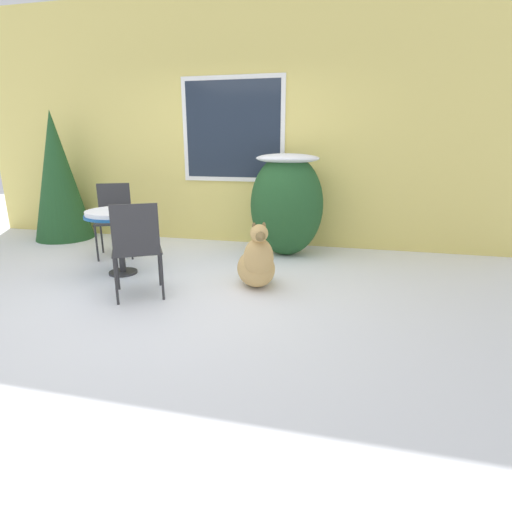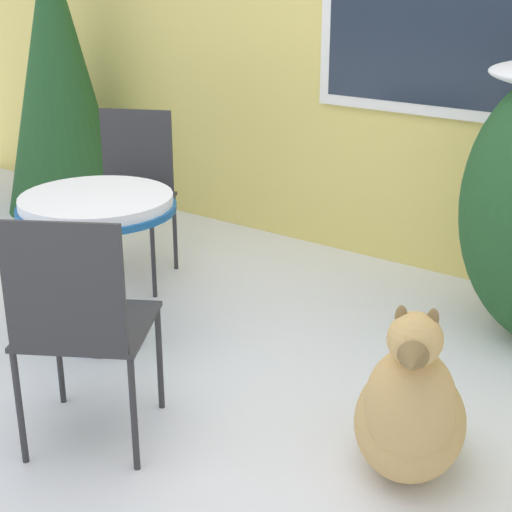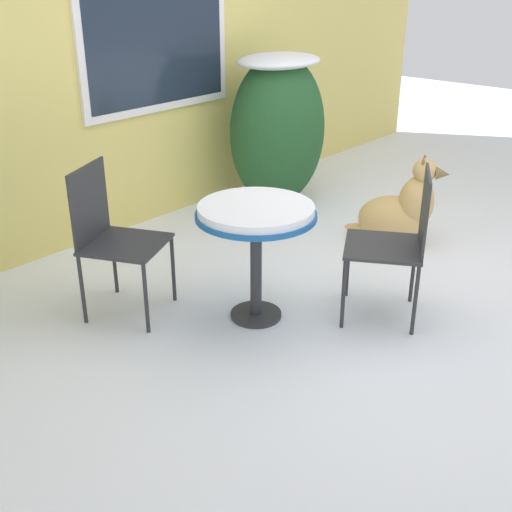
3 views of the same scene
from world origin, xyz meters
name	(u,v)px [view 1 (image 1 of 3)]	position (x,y,z in m)	size (l,w,h in m)	color
ground_plane	(167,291)	(0.00, 0.00, 0.00)	(16.00, 16.00, 0.00)	white
house_wall	(229,124)	(0.00, 2.20, 1.69)	(8.00, 0.10, 3.38)	#E5D16B
shrub_left	(287,203)	(0.94, 1.63, 0.69)	(0.94, 0.73, 1.31)	#235128
evergreen_bush	(58,176)	(-2.55, 1.76, 0.95)	(0.85, 0.85, 1.90)	#235128
patio_table	(118,220)	(-0.74, 0.41, 0.62)	(0.71, 0.71, 0.73)	#2D2D30
patio_chair_near_table	(115,216)	(-1.24, 1.11, 0.52)	(0.60, 0.60, 0.93)	#2D2D30
patio_chair_far_side	(137,246)	(-0.17, -0.21, 0.52)	(0.61, 0.61, 0.93)	#2D2D30
dog	(257,264)	(0.85, 0.33, 0.25)	(0.56, 0.73, 0.71)	tan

